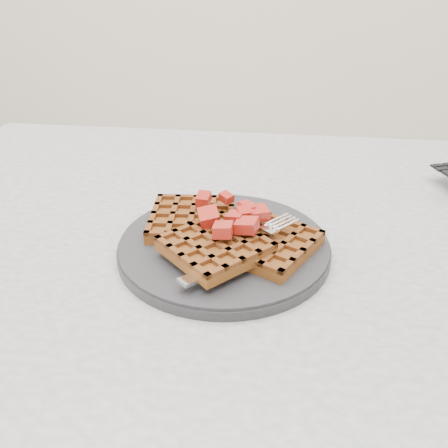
% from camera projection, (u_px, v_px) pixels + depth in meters
% --- Properties ---
extents(table, '(1.20, 0.80, 0.75)m').
position_uv_depth(table, '(292.00, 311.00, 0.69)').
color(table, beige).
rests_on(table, ground).
extents(plate, '(0.26, 0.26, 0.02)m').
position_uv_depth(plate, '(224.00, 247.00, 0.61)').
color(plate, '#242427').
rests_on(plate, table).
extents(waffles, '(0.22, 0.20, 0.03)m').
position_uv_depth(waffles, '(224.00, 235.00, 0.59)').
color(waffles, brown).
rests_on(waffles, plate).
extents(strawberry_pile, '(0.15, 0.15, 0.02)m').
position_uv_depth(strawberry_pile, '(224.00, 214.00, 0.58)').
color(strawberry_pile, maroon).
rests_on(strawberry_pile, waffles).
extents(fork, '(0.14, 0.15, 0.02)m').
position_uv_depth(fork, '(250.00, 253.00, 0.57)').
color(fork, silver).
rests_on(fork, plate).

